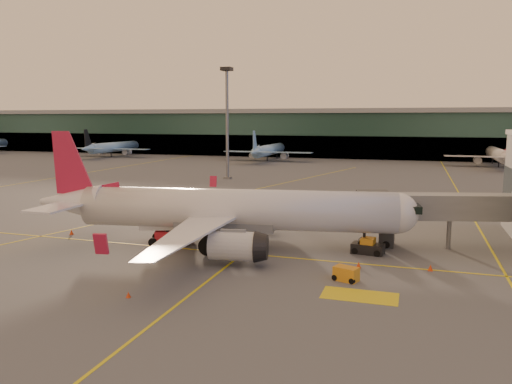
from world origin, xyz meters
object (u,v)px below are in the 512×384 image
(catering_truck, at_px, (169,220))
(gpu_cart, at_px, (346,274))
(pushback_tug, at_px, (368,247))
(main_airplane, at_px, (224,211))

(catering_truck, relative_size, gpu_cart, 2.76)
(catering_truck, distance_m, gpu_cart, 22.12)
(gpu_cart, distance_m, pushback_tug, 9.63)
(main_airplane, relative_size, pushback_tug, 11.97)
(main_airplane, bearing_deg, gpu_cart, -36.89)
(gpu_cart, relative_size, pushback_tug, 0.69)
(gpu_cart, height_order, pushback_tug, pushback_tug)
(main_airplane, distance_m, catering_truck, 6.74)
(main_airplane, xyz_separation_m, gpu_cart, (14.23, -7.29, -3.50))
(main_airplane, xyz_separation_m, catering_truck, (-6.59, -0.13, -1.41))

